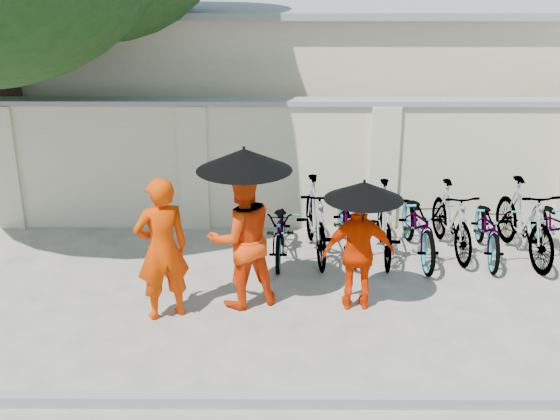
{
  "coord_description": "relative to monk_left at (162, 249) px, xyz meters",
  "views": [
    {
      "loc": [
        0.42,
        -7.55,
        4.22
      ],
      "look_at": [
        0.38,
        0.91,
        1.1
      ],
      "focal_mm": 45.0,
      "sensor_mm": 36.0,
      "label": 1
    }
  ],
  "objects": [
    {
      "name": "bike_1",
      "position": [
        1.92,
        1.86,
        -0.33
      ],
      "size": [
        0.72,
        1.93,
        1.13
      ],
      "primitive_type": "imported",
      "rotation": [
        0.0,
        0.0,
        0.1
      ],
      "color": "gray",
      "rests_on": "ground"
    },
    {
      "name": "parasol_right",
      "position": [
        2.4,
        0.16,
        0.69
      ],
      "size": [
        0.95,
        0.95,
        0.85
      ],
      "color": "black",
      "rests_on": "ground"
    },
    {
      "name": "ground",
      "position": [
        1.03,
        -0.12,
        -0.89
      ],
      "size": [
        80.0,
        80.0,
        0.0
      ],
      "primitive_type": "plane",
      "color": "#B8AB99"
    },
    {
      "name": "monk_left",
      "position": [
        0.0,
        0.0,
        0.0
      ],
      "size": [
        0.77,
        0.66,
        1.78
      ],
      "primitive_type": "imported",
      "rotation": [
        0.0,
        0.0,
        3.57
      ],
      "color": "#EB3900",
      "rests_on": "ground"
    },
    {
      "name": "bike_6",
      "position": [
        4.43,
        1.8,
        -0.44
      ],
      "size": [
        0.75,
        1.77,
        0.9
      ],
      "primitive_type": "imported",
      "rotation": [
        0.0,
        0.0,
        -0.09
      ],
      "color": "gray",
      "rests_on": "ground"
    },
    {
      "name": "bike_7",
      "position": [
        4.94,
        1.8,
        -0.32
      ],
      "size": [
        0.76,
        1.94,
        1.14
      ],
      "primitive_type": "imported",
      "rotation": [
        0.0,
        0.0,
        0.12
      ],
      "color": "gray",
      "rests_on": "ground"
    },
    {
      "name": "bike_3",
      "position": [
        2.92,
        1.83,
        -0.35
      ],
      "size": [
        0.59,
        1.82,
        1.08
      ],
      "primitive_type": "imported",
      "rotation": [
        0.0,
        0.0,
        -0.04
      ],
      "color": "gray",
      "rests_on": "ground"
    },
    {
      "name": "building_behind",
      "position": [
        3.03,
        6.88,
        0.71
      ],
      "size": [
        14.0,
        6.0,
        3.2
      ],
      "primitive_type": "cube",
      "color": "beige",
      "rests_on": "ground"
    },
    {
      "name": "bike_4",
      "position": [
        3.43,
        1.81,
        -0.39
      ],
      "size": [
        0.76,
        1.94,
        1.0
      ],
      "primitive_type": "imported",
      "rotation": [
        0.0,
        0.0,
        0.05
      ],
      "color": "gray",
      "rests_on": "ground"
    },
    {
      "name": "bike_8",
      "position": [
        5.44,
        1.88,
        -0.45
      ],
      "size": [
        0.67,
        1.7,
        0.88
      ],
      "primitive_type": "imported",
      "rotation": [
        0.0,
        0.0,
        0.05
      ],
      "color": "gray",
      "rests_on": "ground"
    },
    {
      "name": "kerb",
      "position": [
        1.03,
        -1.82,
        -0.83
      ],
      "size": [
        40.0,
        0.16,
        0.12
      ],
      "primitive_type": "cube",
      "color": "gray",
      "rests_on": "ground"
    },
    {
      "name": "bike_5",
      "position": [
        3.93,
        1.99,
        -0.37
      ],
      "size": [
        0.67,
        1.77,
        1.04
      ],
      "primitive_type": "imported",
      "rotation": [
        0.0,
        0.0,
        0.11
      ],
      "color": "gray",
      "rests_on": "ground"
    },
    {
      "name": "parasol_center",
      "position": [
        0.99,
        0.25,
        1.04
      ],
      "size": [
        1.14,
        1.14,
        1.05
      ],
      "color": "black",
      "rests_on": "ground"
    },
    {
      "name": "bike_0",
      "position": [
        1.41,
        1.76,
        -0.47
      ],
      "size": [
        0.63,
        1.65,
        0.85
      ],
      "primitive_type": "imported",
      "rotation": [
        0.0,
        0.0,
        -0.04
      ],
      "color": "gray",
      "rests_on": "ground"
    },
    {
      "name": "monk_right",
      "position": [
        2.38,
        0.24,
        -0.15
      ],
      "size": [
        0.88,
        0.39,
        1.49
      ],
      "primitive_type": "imported",
      "rotation": [
        0.0,
        0.0,
        3.17
      ],
      "color": "#F63100",
      "rests_on": "ground"
    },
    {
      "name": "bike_2",
      "position": [
        2.42,
        2.0,
        -0.41
      ],
      "size": [
        0.74,
        1.86,
        0.96
      ],
      "primitive_type": "imported",
      "rotation": [
        0.0,
        0.0,
        0.06
      ],
      "color": "gray",
      "rests_on": "ground"
    },
    {
      "name": "compound_wall",
      "position": [
        2.03,
        3.08,
        0.11
      ],
      "size": [
        20.0,
        0.3,
        2.0
      ],
      "primitive_type": "cube",
      "color": "beige",
      "rests_on": "ground"
    },
    {
      "name": "monk_center",
      "position": [
        0.94,
        0.33,
        0.0
      ],
      "size": [
        1.06,
        0.96,
        1.79
      ],
      "primitive_type": "imported",
      "rotation": [
        0.0,
        0.0,
        3.53
      ],
      "color": "#FF3D08",
      "rests_on": "ground"
    }
  ]
}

